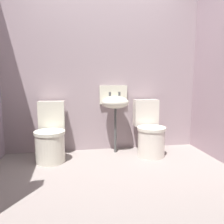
# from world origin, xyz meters

# --- Properties ---
(ground_plane) EXTENTS (3.32, 2.43, 0.08)m
(ground_plane) POSITION_xyz_m (0.00, 0.00, -0.04)
(ground_plane) COLOR gray
(wall_back) EXTENTS (3.32, 0.10, 2.46)m
(wall_back) POSITION_xyz_m (0.00, 1.07, 1.23)
(wall_back) COLOR #A59095
(wall_back) RESTS_ON ground
(toilet_left) EXTENTS (0.42, 0.61, 0.78)m
(toilet_left) POSITION_xyz_m (-0.77, 0.67, 0.32)
(toilet_left) COLOR silver
(toilet_left) RESTS_ON ground
(toilet_right) EXTENTS (0.41, 0.60, 0.78)m
(toilet_right) POSITION_xyz_m (0.62, 0.67, 0.32)
(toilet_right) COLOR silver
(toilet_right) RESTS_ON ground
(sink) EXTENTS (0.42, 0.34, 0.99)m
(sink) POSITION_xyz_m (0.15, 0.85, 0.75)
(sink) COLOR #4C4E4D
(sink) RESTS_ON ground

